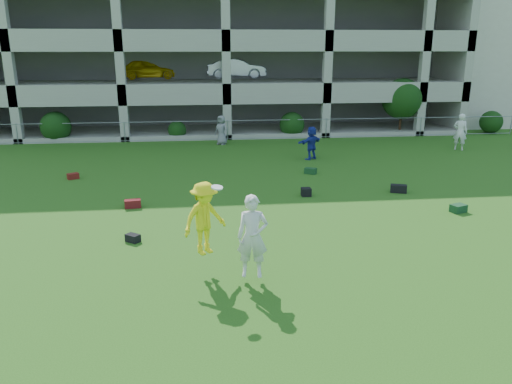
{
  "coord_description": "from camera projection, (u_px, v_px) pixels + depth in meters",
  "views": [
    {
      "loc": [
        -1.61,
        -10.51,
        5.37
      ],
      "look_at": [
        -0.09,
        3.0,
        1.4
      ],
      "focal_mm": 35.0,
      "sensor_mm": 36.0,
      "label": 1
    }
  ],
  "objects": [
    {
      "name": "ground",
      "position": [
        274.0,
        285.0,
        11.71
      ],
      "size": [
        100.0,
        100.0,
        0.0
      ],
      "primitive_type": "plane",
      "color": "#235114",
      "rests_on": "ground"
    },
    {
      "name": "frisbee_contest",
      "position": [
        220.0,
        224.0,
        11.83
      ],
      "size": [
        2.15,
        1.55,
        2.21
      ],
      "color": "yellow",
      "rests_on": "ground"
    },
    {
      "name": "shrub_row",
      "position": [
        301.0,
        112.0,
        30.57
      ],
      "size": [
        34.38,
        2.52,
        3.5
      ],
      "color": "#163D11",
      "rests_on": "ground"
    },
    {
      "name": "bag_red_a",
      "position": [
        133.0,
        204.0,
        17.28
      ],
      "size": [
        0.59,
        0.37,
        0.28
      ],
      "primitive_type": "cube",
      "rotation": [
        0.0,
        0.0,
        0.14
      ],
      "color": "#5A120F",
      "rests_on": "ground"
    },
    {
      "name": "parking_garage",
      "position": [
        219.0,
        37.0,
        36.44
      ],
      "size": [
        30.0,
        14.0,
        12.0
      ],
      "color": "#9E998C",
      "rests_on": "ground"
    },
    {
      "name": "bystander_e",
      "position": [
        460.0,
        132.0,
        26.69
      ],
      "size": [
        0.86,
        0.8,
        1.97
      ],
      "primitive_type": "imported",
      "rotation": [
        0.0,
        0.0,
        2.5
      ],
      "color": "white",
      "rests_on": "ground"
    },
    {
      "name": "stucco_building",
      "position": [
        510.0,
        51.0,
        39.48
      ],
      "size": [
        16.0,
        14.0,
        10.0
      ],
      "primitive_type": "cube",
      "color": "beige",
      "rests_on": "ground"
    },
    {
      "name": "fence",
      "position": [
        227.0,
        130.0,
        29.66
      ],
      "size": [
        36.06,
        0.06,
        1.2
      ],
      "color": "gray",
      "rests_on": "ground"
    },
    {
      "name": "bag_black_e",
      "position": [
        399.0,
        189.0,
        19.07
      ],
      "size": [
        0.67,
        0.48,
        0.3
      ],
      "primitive_type": "cube",
      "rotation": [
        0.0,
        0.0,
        -0.34
      ],
      "color": "black",
      "rests_on": "ground"
    },
    {
      "name": "bag_green_c",
      "position": [
        458.0,
        208.0,
        16.82
      ],
      "size": [
        0.59,
        0.5,
        0.26
      ],
      "primitive_type": "cube",
      "rotation": [
        0.0,
        0.0,
        0.36
      ],
      "color": "#12321B",
      "rests_on": "ground"
    },
    {
      "name": "bystander_d",
      "position": [
        311.0,
        143.0,
        24.53
      ],
      "size": [
        1.51,
        1.28,
        1.63
      ],
      "primitive_type": "imported",
      "rotation": [
        0.0,
        0.0,
        3.77
      ],
      "color": "#213099",
      "rests_on": "ground"
    },
    {
      "name": "crate_d",
      "position": [
        306.0,
        192.0,
        18.63
      ],
      "size": [
        0.36,
        0.36,
        0.3
      ],
      "primitive_type": "cube",
      "rotation": [
        0.0,
        0.0,
        -0.01
      ],
      "color": "black",
      "rests_on": "ground"
    },
    {
      "name": "bag_green_g",
      "position": [
        310.0,
        171.0,
        21.9
      ],
      "size": [
        0.58,
        0.52,
        0.25
      ],
      "primitive_type": "cube",
      "rotation": [
        0.0,
        0.0,
        -0.54
      ],
      "color": "#163D1A",
      "rests_on": "ground"
    },
    {
      "name": "bag_black_b",
      "position": [
        133.0,
        238.0,
        14.26
      ],
      "size": [
        0.47,
        0.44,
        0.22
      ],
      "primitive_type": "cube",
      "rotation": [
        0.0,
        0.0,
        -0.66
      ],
      "color": "black",
      "rests_on": "ground"
    },
    {
      "name": "bystander_c",
      "position": [
        221.0,
        130.0,
        28.28
      ],
      "size": [
        0.95,
        0.91,
        1.64
      ],
      "primitive_type": "imported",
      "rotation": [
        0.0,
        0.0,
        -0.66
      ],
      "color": "gray",
      "rests_on": "ground"
    },
    {
      "name": "bag_red_f",
      "position": [
        73.0,
        176.0,
        21.02
      ],
      "size": [
        0.53,
        0.46,
        0.24
      ],
      "primitive_type": "cube",
      "rotation": [
        0.0,
        0.0,
        0.51
      ],
      "color": "#59130F",
      "rests_on": "ground"
    }
  ]
}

